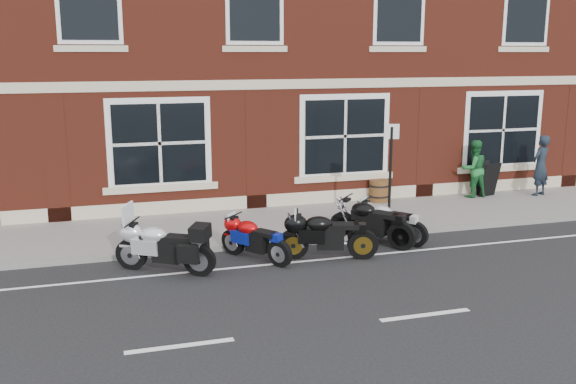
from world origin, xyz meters
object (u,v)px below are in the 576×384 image
object	(u,v)px
a_board_sign	(487,179)
parking_sign	(390,168)
moto_sport_black	(326,234)
moto_naked_black	(371,220)
moto_touring_silver	(162,245)
moto_sport_silver	(388,220)
pedestrian_left	(541,165)
barrel_planter	(379,191)
pedestrian_right	(474,169)
moto_sport_red	(255,238)

from	to	relation	value
a_board_sign	parking_sign	xyz separation A→B (m)	(-4.21, -2.35, 0.93)
moto_sport_black	moto_naked_black	xyz separation A→B (m)	(1.32, 0.71, 0.01)
moto_touring_silver	moto_sport_silver	xyz separation A→B (m)	(5.11, 0.66, -0.07)
moto_touring_silver	moto_sport_black	size ratio (longest dim) A/B	0.91
pedestrian_left	barrel_planter	size ratio (longest dim) A/B	2.84
parking_sign	moto_sport_black	bearing A→B (deg)	-126.02
pedestrian_right	pedestrian_left	bearing A→B (deg)	168.18
moto_touring_silver	moto_naked_black	bearing A→B (deg)	-51.26
moto_sport_black	moto_naked_black	distance (m)	1.50
moto_touring_silver	a_board_sign	xyz separation A→B (m)	(9.69, 3.74, 0.06)
moto_sport_black	pedestrian_left	size ratio (longest dim) A/B	1.15
pedestrian_right	parking_sign	size ratio (longest dim) A/B	0.67
barrel_planter	parking_sign	size ratio (longest dim) A/B	0.25
moto_touring_silver	moto_sport_black	world-z (taller)	moto_touring_silver
pedestrian_left	moto_touring_silver	bearing A→B (deg)	-6.11
moto_sport_red	moto_sport_black	xyz separation A→B (m)	(1.43, -0.34, 0.06)
moto_sport_black	barrel_planter	world-z (taller)	moto_sport_black
pedestrian_right	barrel_planter	size ratio (longest dim) A/B	2.66
a_board_sign	pedestrian_left	bearing A→B (deg)	-27.23
moto_naked_black	parking_sign	xyz separation A→B (m)	(0.82, 0.81, 1.00)
parking_sign	pedestrian_left	bearing A→B (deg)	37.52
moto_touring_silver	moto_naked_black	world-z (taller)	moto_touring_silver
moto_naked_black	parking_sign	distance (m)	1.52
moto_sport_silver	pedestrian_right	size ratio (longest dim) A/B	0.96
moto_naked_black	a_board_sign	size ratio (longest dim) A/B	1.75
moto_sport_black	parking_sign	world-z (taller)	parking_sign
moto_sport_silver	barrel_planter	xyz separation A→B (m)	(1.26, 3.27, -0.06)
moto_naked_black	a_board_sign	world-z (taller)	a_board_sign
parking_sign	moto_touring_silver	bearing A→B (deg)	-147.05
pedestrian_left	parking_sign	distance (m)	6.06
moto_sport_black	barrel_planter	bearing A→B (deg)	-20.11
pedestrian_left	parking_sign	size ratio (longest dim) A/B	0.72
moto_touring_silver	moto_sport_black	xyz separation A→B (m)	(3.33, -0.13, -0.02)
pedestrian_left	a_board_sign	bearing A→B (deg)	-37.69
moto_sport_red	moto_sport_silver	bearing A→B (deg)	-27.11
moto_sport_silver	moto_naked_black	size ratio (longest dim) A/B	0.91
moto_sport_red	a_board_sign	size ratio (longest dim) A/B	1.57
moto_naked_black	barrel_planter	bearing A→B (deg)	24.74
moto_sport_black	parking_sign	distance (m)	2.82
moto_touring_silver	moto_sport_silver	size ratio (longest dim) A/B	1.16
moto_sport_black	a_board_sign	world-z (taller)	a_board_sign
barrel_planter	a_board_sign	bearing A→B (deg)	-3.37
pedestrian_left	pedestrian_right	xyz separation A→B (m)	(-1.98, 0.36, -0.06)
parking_sign	barrel_planter	bearing A→B (deg)	89.38
pedestrian_left	parking_sign	bearing A→B (deg)	-3.90
moto_sport_black	parking_sign	size ratio (longest dim) A/B	0.82
pedestrian_left	pedestrian_right	bearing A→B (deg)	-33.03
pedestrian_left	barrel_planter	distance (m)	4.89
pedestrian_right	parking_sign	world-z (taller)	parking_sign
moto_sport_red	moto_sport_silver	xyz separation A→B (m)	(3.20, 0.45, 0.02)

